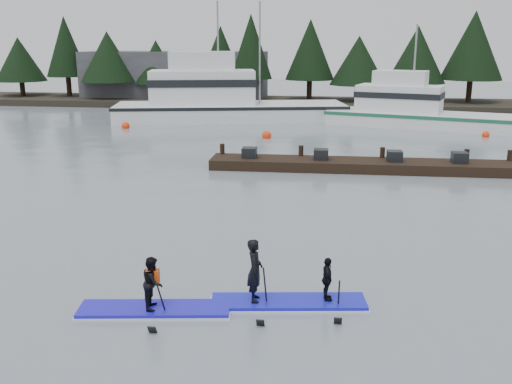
# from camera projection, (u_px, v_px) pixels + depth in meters

# --- Properties ---
(ground) EXTENTS (160.00, 160.00, 0.00)m
(ground) POSITION_uv_depth(u_px,v_px,m) (219.00, 298.00, 13.89)
(ground) COLOR gray
(ground) RESTS_ON ground
(far_shore) EXTENTS (70.00, 8.00, 0.60)m
(far_shore) POSITION_uv_depth(u_px,v_px,m) (313.00, 103.00, 53.93)
(far_shore) COLOR #2D281E
(far_shore) RESTS_ON ground
(treeline) EXTENTS (60.00, 4.00, 8.00)m
(treeline) POSITION_uv_depth(u_px,v_px,m) (313.00, 106.00, 54.01)
(treeline) COLOR black
(treeline) RESTS_ON ground
(waterfront_building) EXTENTS (18.00, 6.00, 5.00)m
(waterfront_building) POSITION_uv_depth(u_px,v_px,m) (175.00, 77.00, 57.31)
(waterfront_building) COLOR #4C4C51
(waterfront_building) RESTS_ON ground
(fishing_boat_large) EXTENTS (18.35, 8.67, 9.98)m
(fishing_boat_large) POSITION_uv_depth(u_px,v_px,m) (223.00, 111.00, 44.58)
(fishing_boat_large) COLOR white
(fishing_boat_large) RESTS_ON ground
(fishing_boat_medium) EXTENTS (13.75, 7.25, 8.04)m
(fishing_boat_medium) POSITION_uv_depth(u_px,v_px,m) (415.00, 119.00, 41.39)
(fishing_boat_medium) COLOR white
(fishing_boat_medium) RESTS_ON ground
(floating_dock) EXTENTS (14.76, 2.39, 0.49)m
(floating_dock) POSITION_uv_depth(u_px,v_px,m) (362.00, 165.00, 27.49)
(floating_dock) COLOR black
(floating_dock) RESTS_ON ground
(buoy_c) EXTENTS (0.48, 0.48, 0.48)m
(buoy_c) POSITION_uv_depth(u_px,v_px,m) (485.00, 137.00, 37.07)
(buoy_c) COLOR #FF360C
(buoy_c) RESTS_ON ground
(buoy_b) EXTENTS (0.60, 0.60, 0.60)m
(buoy_b) POSITION_uv_depth(u_px,v_px,m) (267.00, 138.00, 36.62)
(buoy_b) COLOR #FF360C
(buoy_b) RESTS_ON ground
(buoy_a) EXTENTS (0.57, 0.57, 0.57)m
(buoy_a) POSITION_uv_depth(u_px,v_px,m) (126.00, 128.00, 40.70)
(buoy_a) COLOR #FF360C
(buoy_a) RESTS_ON ground
(paddleboard_solo) EXTENTS (3.56, 1.39, 1.82)m
(paddleboard_solo) POSITION_uv_depth(u_px,v_px,m) (154.00, 296.00, 13.08)
(paddleboard_solo) COLOR #1B16D2
(paddleboard_solo) RESTS_ON ground
(paddleboard_duo) EXTENTS (3.75, 1.48, 2.17)m
(paddleboard_duo) POSITION_uv_depth(u_px,v_px,m) (284.00, 287.00, 13.42)
(paddleboard_duo) COLOR #161AD1
(paddleboard_duo) RESTS_ON ground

